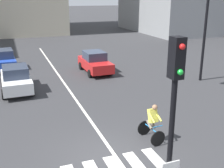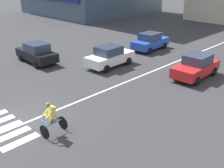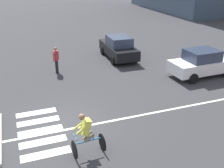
% 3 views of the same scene
% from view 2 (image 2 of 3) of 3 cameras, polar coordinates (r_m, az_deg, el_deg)
% --- Properties ---
extents(ground_plane, '(300.00, 300.00, 0.00)m').
position_cam_2_polar(ground_plane, '(14.36, -19.10, -7.66)').
color(ground_plane, '#333335').
extents(crosswalk_stripe_c, '(0.44, 1.80, 0.01)m').
position_cam_2_polar(crosswalk_stripe_c, '(14.10, -21.95, -8.68)').
color(crosswalk_stripe_c, silver).
rests_on(crosswalk_stripe_c, ground).
extents(crosswalk_stripe_d, '(0.44, 1.80, 0.01)m').
position_cam_2_polar(crosswalk_stripe_d, '(13.45, -20.50, -10.05)').
color(crosswalk_stripe_d, silver).
rests_on(crosswalk_stripe_d, ground).
extents(crosswalk_stripe_e, '(0.44, 1.80, 0.01)m').
position_cam_2_polar(crosswalk_stripe_e, '(12.82, -18.89, -11.54)').
color(crosswalk_stripe_e, silver).
rests_on(crosswalk_stripe_e, ground).
extents(lane_centre_line, '(0.14, 28.00, 0.01)m').
position_cam_2_polar(lane_centre_line, '(19.99, 7.41, 2.22)').
color(lane_centre_line, silver).
rests_on(lane_centre_line, ground).
extents(car_blue_westbound_distant, '(2.02, 4.19, 1.64)m').
position_cam_2_polar(car_blue_westbound_distant, '(26.10, 8.11, 8.94)').
color(car_blue_westbound_distant, '#2347B7').
rests_on(car_blue_westbound_distant, ground).
extents(car_black_cross_left, '(4.15, 1.94, 1.64)m').
position_cam_2_polar(car_black_cross_left, '(22.93, -15.69, 6.37)').
color(car_black_cross_left, black).
rests_on(car_black_cross_left, ground).
extents(car_red_eastbound_far, '(1.89, 4.13, 1.64)m').
position_cam_2_polar(car_red_eastbound_far, '(19.80, 17.42, 3.61)').
color(car_red_eastbound_far, red).
rests_on(car_red_eastbound_far, ground).
extents(car_white_westbound_far, '(1.93, 4.14, 1.64)m').
position_cam_2_polar(car_white_westbound_far, '(21.15, -0.48, 5.88)').
color(car_white_westbound_far, white).
rests_on(car_white_westbound_far, ground).
extents(cyclist, '(0.73, 1.13, 1.68)m').
position_cam_2_polar(cyclist, '(12.53, -12.66, -6.97)').
color(cyclist, black).
rests_on(cyclist, ground).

